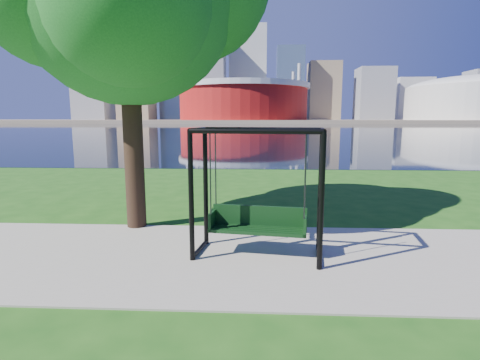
{
  "coord_description": "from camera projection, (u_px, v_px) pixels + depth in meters",
  "views": [
    {
      "loc": [
        0.18,
        -7.14,
        2.57
      ],
      "look_at": [
        -0.19,
        0.0,
        1.4
      ],
      "focal_mm": 28.0,
      "sensor_mm": 36.0,
      "label": 1
    }
  ],
  "objects": [
    {
      "name": "skyline",
      "position": [
        254.0,
        79.0,
        316.7
      ],
      "size": [
        392.0,
        66.0,
        96.5
      ],
      "color": "gray",
      "rests_on": "far_bank"
    },
    {
      "name": "river",
      "position": [
        259.0,
        128.0,
        107.99
      ],
      "size": [
        900.0,
        180.0,
        0.02
      ],
      "primitive_type": "cube",
      "color": "black",
      "rests_on": "ground"
    },
    {
      "name": "far_bank",
      "position": [
        259.0,
        121.0,
        308.91
      ],
      "size": [
        900.0,
        228.0,
        2.0
      ],
      "primitive_type": "cube",
      "color": "#937F60",
      "rests_on": "ground"
    },
    {
      "name": "swing",
      "position": [
        258.0,
        196.0,
        6.9
      ],
      "size": [
        2.47,
        1.33,
        2.41
      ],
      "rotation": [
        0.0,
        0.0,
        -0.14
      ],
      "color": "black",
      "rests_on": "ground"
    },
    {
      "name": "path",
      "position": [
        249.0,
        258.0,
        6.96
      ],
      "size": [
        120.0,
        4.0,
        0.03
      ],
      "primitive_type": "cube",
      "color": "#9E937F",
      "rests_on": "ground"
    },
    {
      "name": "stadium",
      "position": [
        243.0,
        100.0,
        237.29
      ],
      "size": [
        83.0,
        83.0,
        32.0
      ],
      "color": "maroon",
      "rests_on": "far_bank"
    },
    {
      "name": "arena",
      "position": [
        479.0,
        97.0,
        229.77
      ],
      "size": [
        84.0,
        84.0,
        26.56
      ],
      "color": "beige",
      "rests_on": "far_bank"
    },
    {
      "name": "ground",
      "position": [
        249.0,
        249.0,
        7.46
      ],
      "size": [
        900.0,
        900.0,
        0.0
      ],
      "primitive_type": "plane",
      "color": "#1E5114",
      "rests_on": "ground"
    }
  ]
}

